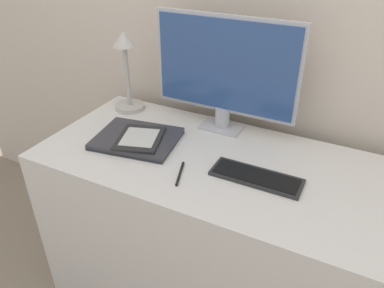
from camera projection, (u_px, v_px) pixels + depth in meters
name	position (u px, v px, depth m)	size (l,w,h in m)	color
wall_back	(264.00, 2.00, 1.37)	(3.60, 0.05, 2.40)	beige
desk	(214.00, 236.00, 1.51)	(1.30, 0.60, 0.73)	silver
monitor	(225.00, 71.00, 1.40)	(0.57, 0.11, 0.45)	#B7B7BC
keyboard	(256.00, 177.00, 1.22)	(0.30, 0.11, 0.01)	#282828
laptop	(137.00, 139.00, 1.43)	(0.34, 0.28, 0.02)	#232328
ereader	(140.00, 138.00, 1.40)	(0.21, 0.23, 0.01)	black
desk_lamp	(126.00, 68.00, 1.58)	(0.13, 0.13, 0.34)	#BCB7AD
pen	(180.00, 174.00, 1.24)	(0.05, 0.13, 0.01)	black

